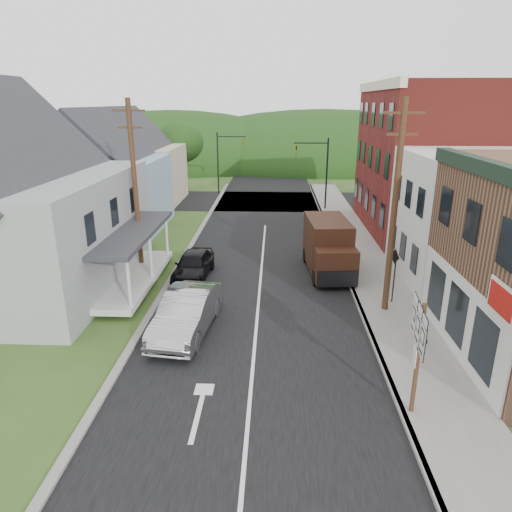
# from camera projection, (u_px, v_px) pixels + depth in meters

# --- Properties ---
(ground) EXTENTS (120.00, 120.00, 0.00)m
(ground) POSITION_uv_depth(u_px,v_px,m) (254.00, 349.00, 17.08)
(ground) COLOR #2D4719
(ground) RESTS_ON ground
(road) EXTENTS (9.00, 90.00, 0.02)m
(road) POSITION_uv_depth(u_px,v_px,m) (262.00, 261.00, 26.54)
(road) COLOR black
(road) RESTS_ON ground
(cross_road) EXTENTS (60.00, 9.00, 0.02)m
(cross_road) POSITION_uv_depth(u_px,v_px,m) (267.00, 201.00, 42.63)
(cross_road) COLOR black
(cross_road) RESTS_ON ground
(sidewalk_right) EXTENTS (2.80, 55.00, 0.15)m
(sidewalk_right) POSITION_uv_depth(u_px,v_px,m) (371.00, 274.00, 24.39)
(sidewalk_right) COLOR slate
(sidewalk_right) RESTS_ON ground
(curb_right) EXTENTS (0.20, 55.00, 0.15)m
(curb_right) POSITION_uv_depth(u_px,v_px,m) (346.00, 273.00, 24.44)
(curb_right) COLOR slate
(curb_right) RESTS_ON ground
(curb_left) EXTENTS (0.30, 55.00, 0.12)m
(curb_left) POSITION_uv_depth(u_px,v_px,m) (176.00, 271.00, 24.81)
(curb_left) COLOR slate
(curb_left) RESTS_ON ground
(storefront_white) EXTENTS (8.00, 7.00, 6.50)m
(storefront_white) POSITION_uv_depth(u_px,v_px,m) (488.00, 219.00, 22.68)
(storefront_white) COLOR silver
(storefront_white) RESTS_ON ground
(storefront_red) EXTENTS (8.00, 12.00, 10.00)m
(storefront_red) POSITION_uv_depth(u_px,v_px,m) (431.00, 160.00, 31.11)
(storefront_red) COLOR maroon
(storefront_red) RESTS_ON ground
(house_gray) EXTENTS (10.20, 12.24, 8.35)m
(house_gray) POSITION_uv_depth(u_px,v_px,m) (10.00, 202.00, 21.87)
(house_gray) COLOR gray
(house_gray) RESTS_ON ground
(house_blue) EXTENTS (7.14, 8.16, 7.28)m
(house_blue) POSITION_uv_depth(u_px,v_px,m) (111.00, 178.00, 32.41)
(house_blue) COLOR #87A1B8
(house_blue) RESTS_ON ground
(house_cream) EXTENTS (7.14, 8.16, 7.28)m
(house_cream) POSITION_uv_depth(u_px,v_px,m) (140.00, 162.00, 40.95)
(house_cream) COLOR #B6A48D
(house_cream) RESTS_ON ground
(utility_pole_right) EXTENTS (1.60, 0.26, 9.00)m
(utility_pole_right) POSITION_uv_depth(u_px,v_px,m) (394.00, 208.00, 18.67)
(utility_pole_right) COLOR #472D19
(utility_pole_right) RESTS_ON ground
(utility_pole_left) EXTENTS (1.60, 0.26, 9.00)m
(utility_pole_left) POSITION_uv_depth(u_px,v_px,m) (135.00, 187.00, 23.41)
(utility_pole_left) COLOR #472D19
(utility_pole_left) RESTS_ON ground
(traffic_signal_right) EXTENTS (2.87, 0.20, 6.00)m
(traffic_signal_right) POSITION_uv_depth(u_px,v_px,m) (319.00, 166.00, 37.94)
(traffic_signal_right) COLOR black
(traffic_signal_right) RESTS_ON ground
(traffic_signal_left) EXTENTS (2.87, 0.20, 6.00)m
(traffic_signal_left) POSITION_uv_depth(u_px,v_px,m) (225.00, 156.00, 44.90)
(traffic_signal_left) COLOR black
(traffic_signal_left) RESTS_ON ground
(tree_left_c) EXTENTS (5.80, 5.80, 8.41)m
(tree_left_c) POSITION_uv_depth(u_px,v_px,m) (18.00, 141.00, 34.85)
(tree_left_c) COLOR #382616
(tree_left_c) RESTS_ON ground
(tree_left_d) EXTENTS (4.80, 4.80, 6.94)m
(tree_left_d) POSITION_uv_depth(u_px,v_px,m) (180.00, 143.00, 46.15)
(tree_left_d) COLOR #382616
(tree_left_d) RESTS_ON ground
(forested_ridge) EXTENTS (90.00, 30.00, 16.00)m
(forested_ridge) POSITION_uv_depth(u_px,v_px,m) (271.00, 163.00, 69.12)
(forested_ridge) COLOR black
(forested_ridge) RESTS_ON ground
(silver_sedan) EXTENTS (2.36, 5.26, 1.68)m
(silver_sedan) POSITION_uv_depth(u_px,v_px,m) (187.00, 313.00, 18.11)
(silver_sedan) COLOR #A6A6AB
(silver_sedan) RESTS_ON ground
(dark_sedan) EXTENTS (1.93, 4.29, 1.43)m
(dark_sedan) POSITION_uv_depth(u_px,v_px,m) (193.00, 265.00, 23.83)
(dark_sedan) COLOR black
(dark_sedan) RESTS_ON ground
(delivery_van) EXTENTS (2.46, 5.27, 2.87)m
(delivery_van) POSITION_uv_depth(u_px,v_px,m) (329.00, 247.00, 24.27)
(delivery_van) COLOR black
(delivery_van) RESTS_ON ground
(route_sign_cluster) EXTENTS (0.31, 1.98, 3.47)m
(route_sign_cluster) POSITION_uv_depth(u_px,v_px,m) (418.00, 343.00, 12.75)
(route_sign_cluster) COLOR #472D19
(route_sign_cluster) RESTS_ON sidewalk_right
(warning_sign) EXTENTS (0.24, 0.67, 2.54)m
(warning_sign) POSITION_uv_depth(u_px,v_px,m) (395.00, 268.00, 20.28)
(warning_sign) COLOR black
(warning_sign) RESTS_ON sidewalk_right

